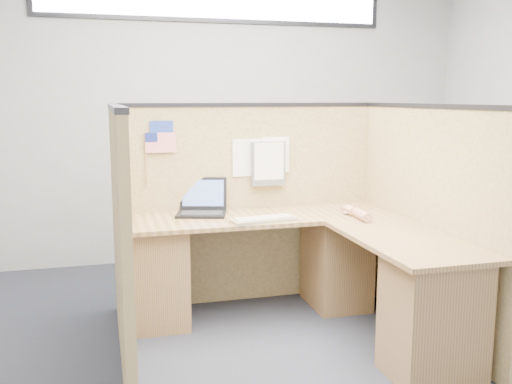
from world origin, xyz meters
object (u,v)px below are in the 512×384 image
object	(u,v)px
keyboard	(264,220)
mouse	(348,211)
l_desk	(302,275)
laptop	(200,205)

from	to	relation	value
keyboard	mouse	xyz separation A→B (m)	(0.66, 0.08, 0.01)
keyboard	mouse	bearing A→B (deg)	-2.36
l_desk	mouse	world-z (taller)	mouse
laptop	keyboard	xyz separation A→B (m)	(0.38, -0.39, -0.05)
mouse	laptop	bearing A→B (deg)	163.26
l_desk	laptop	xyz separation A→B (m)	(-0.59, 0.58, 0.40)
laptop	l_desk	bearing A→B (deg)	-28.55
laptop	keyboard	world-z (taller)	laptop
laptop	mouse	distance (m)	1.09
l_desk	laptop	distance (m)	0.92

